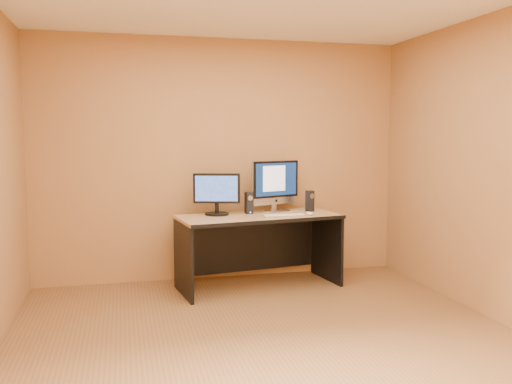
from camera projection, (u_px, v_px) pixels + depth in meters
floor at (270, 343)px, 4.10m from camera, size 4.00×4.00×0.00m
walls at (270, 172)px, 3.96m from camera, size 4.00×4.00×2.60m
desk at (259, 251)px, 5.58m from camera, size 1.71×0.94×0.75m
imac at (277, 186)px, 5.78m from camera, size 0.62×0.39×0.56m
second_monitor at (217, 194)px, 5.54m from camera, size 0.54×0.37×0.43m
speaker_left at (249, 203)px, 5.63m from camera, size 0.08×0.08×0.22m
speaker_right at (310, 201)px, 5.81m from camera, size 0.09×0.09×0.22m
keyboard at (284, 215)px, 5.47m from camera, size 0.44×0.13×0.02m
mouse at (309, 213)px, 5.54m from camera, size 0.07×0.11×0.04m
cable_a at (282, 210)px, 5.93m from camera, size 0.13×0.19×0.01m
cable_b at (275, 210)px, 5.89m from camera, size 0.03×0.18×0.01m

